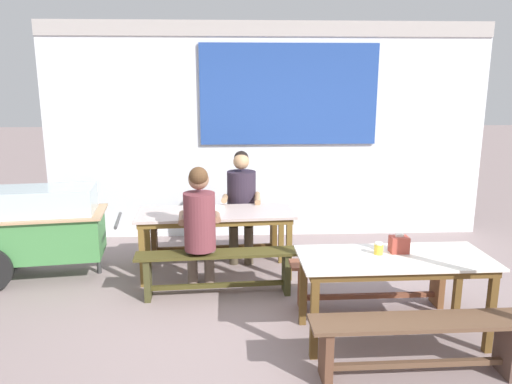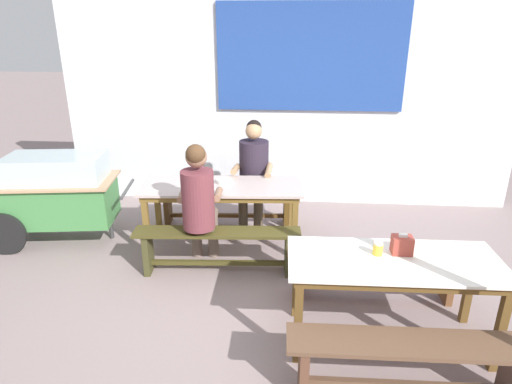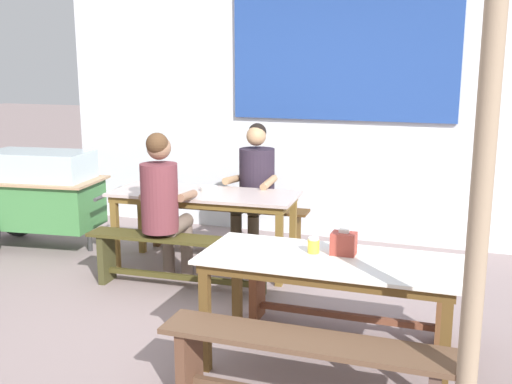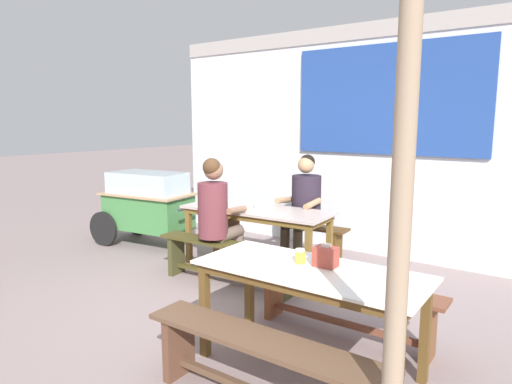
{
  "view_description": "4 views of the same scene",
  "coord_description": "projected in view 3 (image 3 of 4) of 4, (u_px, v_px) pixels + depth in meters",
  "views": [
    {
      "loc": [
        -0.46,
        -4.03,
        2.14
      ],
      "look_at": [
        -0.24,
        0.92,
        1.01
      ],
      "focal_mm": 34.24,
      "sensor_mm": 36.0,
      "label": 1
    },
    {
      "loc": [
        0.06,
        -3.21,
        2.36
      ],
      "look_at": [
        -0.27,
        0.83,
        0.8
      ],
      "focal_mm": 30.76,
      "sensor_mm": 36.0,
      "label": 2
    },
    {
      "loc": [
        1.64,
        -3.75,
        1.89
      ],
      "look_at": [
        0.14,
        0.37,
        0.96
      ],
      "focal_mm": 42.38,
      "sensor_mm": 36.0,
      "label": 3
    },
    {
      "loc": [
        2.31,
        -2.9,
        1.73
      ],
      "look_at": [
        -0.13,
        0.45,
        1.07
      ],
      "focal_mm": 31.94,
      "sensor_mm": 36.0,
      "label": 4
    }
  ],
  "objects": [
    {
      "name": "food_cart",
      "position": [
        39.0,
        192.0,
        6.22
      ],
      "size": [
        1.62,
        0.88,
        1.02
      ],
      "color": "#438344",
      "rests_on": "ground_plane"
    },
    {
      "name": "wooden_support_post",
      "position": [
        480.0,
        210.0,
        2.65
      ],
      "size": [
        0.1,
        0.1,
        2.53
      ],
      "primitive_type": "cylinder",
      "color": "#9C8369",
      "rests_on": "ground_plane"
    },
    {
      "name": "soup_bowl",
      "position": [
        209.0,
        189.0,
        5.63
      ],
      "size": [
        0.17,
        0.17,
        0.04
      ],
      "primitive_type": "cylinder",
      "color": "silver",
      "rests_on": "dining_table_far"
    },
    {
      "name": "dining_table_far",
      "position": [
        204.0,
        200.0,
        5.58
      ],
      "size": [
        1.77,
        0.77,
        0.73
      ],
      "color": "#BEABA5",
      "rests_on": "ground_plane"
    },
    {
      "name": "backdrop_wall",
      "position": [
        317.0,
        97.0,
        6.52
      ],
      "size": [
        6.02,
        0.23,
        2.92
      ],
      "color": "white",
      "rests_on": "ground_plane"
    },
    {
      "name": "tissue_box",
      "position": [
        344.0,
        243.0,
        3.74
      ],
      "size": [
        0.15,
        0.12,
        0.16
      ],
      "color": "#9F3C31",
      "rests_on": "dining_table_near"
    },
    {
      "name": "dining_table_near",
      "position": [
        329.0,
        270.0,
        3.7
      ],
      "size": [
        1.59,
        0.71,
        0.73
      ],
      "color": "white",
      "rests_on": "ground_plane"
    },
    {
      "name": "ground_plane",
      "position": [
        220.0,
        329.0,
        4.39
      ],
      "size": [
        40.0,
        40.0,
        0.0
      ],
      "primitive_type": "plane",
      "color": "gray"
    },
    {
      "name": "bench_far_front",
      "position": [
        180.0,
        254.0,
        5.11
      ],
      "size": [
        1.66,
        0.36,
        0.46
      ],
      "color": "#423C19",
      "rests_on": "ground_plane"
    },
    {
      "name": "bench_near_front",
      "position": [
        304.0,
        364.0,
        3.23
      ],
      "size": [
        1.6,
        0.32,
        0.46
      ],
      "color": "brown",
      "rests_on": "ground_plane"
    },
    {
      "name": "bench_far_back",
      "position": [
        225.0,
        221.0,
        6.21
      ],
      "size": [
        1.74,
        0.38,
        0.46
      ],
      "color": "#523619",
      "rests_on": "ground_plane"
    },
    {
      "name": "condiment_jar",
      "position": [
        313.0,
        245.0,
        3.78
      ],
      "size": [
        0.07,
        0.07,
        0.1
      ],
      "color": "yellow",
      "rests_on": "dining_table_near"
    },
    {
      "name": "person_center_facing",
      "position": [
        255.0,
        181.0,
        5.97
      ],
      "size": [
        0.47,
        0.55,
        1.32
      ],
      "color": "#463C2D",
      "rests_on": "ground_plane"
    },
    {
      "name": "person_left_back_turned",
      "position": [
        163.0,
        200.0,
        5.12
      ],
      "size": [
        0.44,
        0.56,
        1.34
      ],
      "color": "#6D5B4F",
      "rests_on": "ground_plane"
    },
    {
      "name": "bench_near_back",
      "position": [
        345.0,
        289.0,
        4.32
      ],
      "size": [
        1.57,
        0.28,
        0.46
      ],
      "color": "brown",
      "rests_on": "ground_plane"
    }
  ]
}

